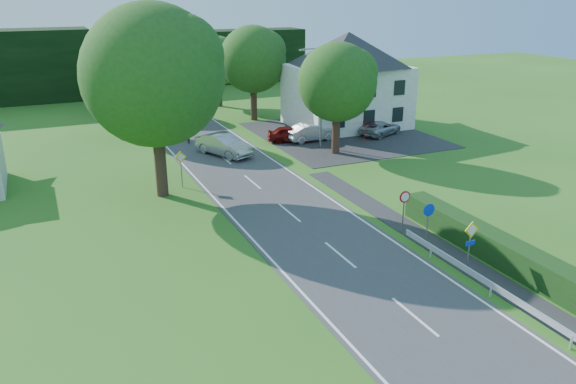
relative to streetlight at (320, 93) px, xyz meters
name	(u,v)px	position (x,y,z in m)	size (l,w,h in m)	color
road	(276,202)	(-8.06, -10.00, -4.44)	(7.00, 80.00, 0.04)	#3D3D40
parking_pad	(343,135)	(3.94, 3.00, -4.44)	(14.00, 16.00, 0.04)	#262628
line_edge_left	(225,209)	(-11.31, -10.00, -4.42)	(0.12, 80.00, 0.01)	white
line_edge_right	(323,194)	(-4.81, -10.00, -4.42)	(0.12, 80.00, 0.01)	white
line_centre	(276,201)	(-8.06, -10.00, -4.42)	(0.12, 80.00, 0.01)	white
tree_main	(156,103)	(-14.06, -6.00, 1.36)	(9.40, 9.40, 11.64)	#224A16
tree_left_far	(130,87)	(-13.06, 10.00, -0.17)	(7.00, 7.00, 8.58)	#224A16
tree_right_far	(253,73)	(-1.06, 12.00, 0.08)	(7.40, 7.40, 9.09)	#224A16
tree_left_back	(116,72)	(-12.56, 22.00, -0.43)	(6.60, 6.60, 8.07)	#224A16
tree_right_back	(218,72)	(-2.06, 20.00, -0.68)	(6.20, 6.20, 7.56)	#224A16
tree_right_mid	(337,99)	(0.44, -2.00, -0.17)	(7.00, 7.00, 8.58)	#224A16
treeline_right	(197,58)	(-0.06, 36.00, -0.96)	(30.00, 5.00, 7.00)	black
house_white	(347,79)	(5.94, 6.00, -0.06)	(10.60, 8.40, 8.60)	silver
streetlight	(320,93)	(0.00, 0.00, 0.00)	(2.03, 0.18, 8.00)	slate
sign_priority_right	(471,238)	(-3.76, -22.02, -2.67)	(0.78, 0.09, 2.59)	slate
sign_roundabout	(428,217)	(-3.76, -19.02, -2.79)	(0.64, 0.08, 2.37)	slate
sign_speed_limit	(404,202)	(-3.76, -17.03, -2.70)	(0.64, 0.11, 2.37)	slate
sign_priority_left	(181,162)	(-12.56, -5.02, -2.75)	(0.78, 0.09, 2.44)	slate
moving_car	(224,145)	(-7.76, 0.97, -3.60)	(1.75, 5.01, 1.65)	#A5A4A9
motorcycle	(188,136)	(-9.26, 6.21, -3.92)	(0.67, 1.93, 1.01)	black
parked_car_red	(291,134)	(-1.34, 2.63, -3.76)	(1.56, 3.88, 1.32)	#680B0B
parked_car_silver_a	(312,132)	(0.42, 2.19, -3.69)	(1.56, 4.47, 1.47)	silver
parked_car_silver_b	(381,128)	(6.92, 1.51, -3.82)	(2.01, 4.37, 1.21)	#B5B5BC
parasol	(365,132)	(4.00, -0.50, -3.46)	(2.10, 2.14, 1.92)	red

